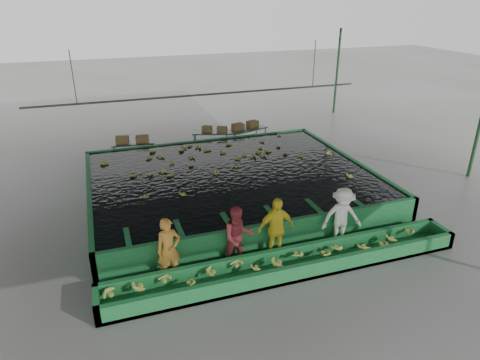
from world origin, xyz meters
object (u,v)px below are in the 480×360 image
object	(u,v)px
worker_a	(169,250)
worker_c	(276,229)
packing_table_mid	(215,141)
flotation_tank	(231,183)
packing_table_right	(246,138)
box_stack_left	(133,143)
box_stack_right	(245,128)
box_stack_mid	(215,132)
packing_table_left	(134,151)
sorting_trough	(290,264)
worker_b	(238,237)
worker_d	(342,217)

from	to	relation	value
worker_a	worker_c	bearing A→B (deg)	-8.00
packing_table_mid	flotation_tank	bearing A→B (deg)	-98.83
flotation_tank	packing_table_mid	distance (m)	4.94
packing_table_right	worker_c	bearing A→B (deg)	-104.79
packing_table_right	box_stack_left	size ratio (longest dim) A/B	1.44
box_stack_right	box_stack_mid	bearing A→B (deg)	-175.82
box_stack_mid	box_stack_right	distance (m)	1.56
box_stack_left	flotation_tank	bearing A→B (deg)	-57.62
worker_c	packing_table_left	size ratio (longest dim) A/B	1.01
sorting_trough	packing_table_left	bearing A→B (deg)	106.84
box_stack_right	packing_table_mid	bearing A→B (deg)	-178.19
box_stack_mid	worker_a	bearing A→B (deg)	-112.65
box_stack_left	worker_b	bearing A→B (deg)	-78.58
packing_table_right	worker_b	bearing A→B (deg)	-110.99
worker_d	packing_table_mid	xyz separation A→B (m)	(-1.24, 9.18, -0.44)
worker_b	box_stack_left	distance (m)	9.24
sorting_trough	packing_table_mid	size ratio (longest dim) A/B	4.86
worker_a	box_stack_mid	xyz separation A→B (m)	(3.80, 9.11, 0.07)
sorting_trough	box_stack_mid	xyz separation A→B (m)	(0.74, 9.91, 0.69)
flotation_tank	packing_table_mid	world-z (taller)	packing_table_mid
packing_table_right	box_stack_mid	bearing A→B (deg)	-177.35
box_stack_mid	packing_table_right	bearing A→B (deg)	2.65
packing_table_left	sorting_trough	bearing A→B (deg)	-73.16
packing_table_right	worker_a	bearing A→B (deg)	-120.44
packing_table_left	packing_table_right	distance (m)	5.34
worker_a	worker_b	xyz separation A→B (m)	(1.87, 0.00, 0.01)
packing_table_left	packing_table_right	bearing A→B (deg)	0.78
packing_table_left	box_stack_right	xyz separation A→B (m)	(5.30, 0.11, 0.50)
packing_table_left	flotation_tank	bearing A→B (deg)	-58.06
worker_a	packing_table_mid	world-z (taller)	worker_a
box_stack_mid	worker_c	bearing A→B (deg)	-95.20
worker_c	box_stack_left	size ratio (longest dim) A/B	1.32
worker_a	worker_c	size ratio (longest dim) A/B	0.94
worker_d	packing_table_right	bearing A→B (deg)	98.55
packing_table_mid	packing_table_left	bearing A→B (deg)	-179.03
worker_c	packing_table_right	xyz separation A→B (m)	(2.42, 9.19, -0.46)
worker_d	worker_a	bearing A→B (deg)	-169.31
flotation_tank	box_stack_left	distance (m)	5.64
packing_table_mid	box_stack_left	distance (m)	3.79
flotation_tank	packing_table_left	bearing A→B (deg)	121.94
flotation_tank	worker_b	size ratio (longest dim) A/B	5.70
flotation_tank	packing_table_left	size ratio (longest dim) A/B	5.48
worker_d	box_stack_left	size ratio (longest dim) A/B	1.31
worker_a	packing_table_right	size ratio (longest dim) A/B	0.86
box_stack_right	sorting_trough	bearing A→B (deg)	-102.93
sorting_trough	packing_table_mid	world-z (taller)	packing_table_mid
box_stack_mid	box_stack_right	xyz separation A→B (m)	(1.56, 0.11, -0.02)
flotation_tank	packing_table_right	xyz separation A→B (m)	(2.34, 4.89, 0.01)
worker_d	packing_table_left	bearing A→B (deg)	129.41
worker_d	box_stack_mid	distance (m)	9.20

